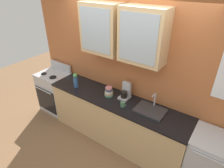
# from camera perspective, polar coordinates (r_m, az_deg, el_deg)

# --- Properties ---
(ground_plane) EXTENTS (10.00, 10.00, 0.00)m
(ground_plane) POSITION_cam_1_polar(r_m,az_deg,el_deg) (3.88, 0.88, -15.82)
(ground_plane) COLOR brown
(back_wall_unit) EXTENTS (4.08, 0.44, 2.67)m
(back_wall_unit) POSITION_cam_1_polar(r_m,az_deg,el_deg) (3.22, 4.26, 6.59)
(back_wall_unit) COLOR #B76638
(back_wall_unit) RESTS_ON ground_plane
(counter) EXTENTS (2.64, 0.61, 0.92)m
(counter) POSITION_cam_1_polar(r_m,az_deg,el_deg) (3.57, 0.94, -10.66)
(counter) COLOR tan
(counter) RESTS_ON ground_plane
(stove_range) EXTENTS (0.65, 0.58, 1.10)m
(stove_range) POSITION_cam_1_polar(r_m,az_deg,el_deg) (4.53, -16.63, -2.22)
(stove_range) COLOR silver
(stove_range) RESTS_ON ground_plane
(sink_faucet) EXTENTS (0.47, 0.34, 0.27)m
(sink_faucet) POSITION_cam_1_polar(r_m,az_deg,el_deg) (3.07, 11.38, -7.63)
(sink_faucet) COLOR #2D2D30
(sink_faucet) RESTS_ON counter
(bowl_stack) EXTENTS (0.16, 0.16, 0.17)m
(bowl_stack) POSITION_cam_1_polar(r_m,az_deg,el_deg) (3.35, -0.95, -2.32)
(bowl_stack) COLOR #669972
(bowl_stack) RESTS_ON counter
(vase) EXTENTS (0.09, 0.09, 0.29)m
(vase) POSITION_cam_1_polar(r_m,az_deg,el_deg) (3.63, -10.85, 1.05)
(vase) COLOR #33598C
(vase) RESTS_ON counter
(cup_near_sink) EXTENTS (0.10, 0.07, 0.08)m
(cup_near_sink) POSITION_cam_1_polar(r_m,az_deg,el_deg) (3.10, 3.23, -6.12)
(cup_near_sink) COLOR #4C7F59
(cup_near_sink) RESTS_ON counter
(dishwasher) EXTENTS (0.60, 0.60, 0.92)m
(dishwasher) POSITION_cam_1_polar(r_m,az_deg,el_deg) (3.22, 26.94, -20.47)
(dishwasher) COLOR silver
(dishwasher) RESTS_ON ground_plane
(coffee_maker) EXTENTS (0.17, 0.20, 0.29)m
(coffee_maker) POSITION_cam_1_polar(r_m,az_deg,el_deg) (3.28, 4.05, -2.45)
(coffee_maker) COLOR #B7B7BC
(coffee_maker) RESTS_ON counter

